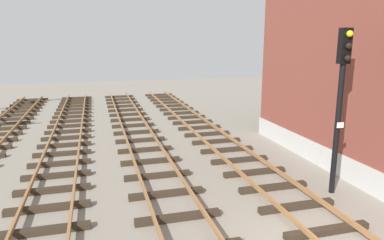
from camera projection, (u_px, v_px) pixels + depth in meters
signal_mast at (341, 93)px, 11.32m from camera, size 0.36×0.40×5.44m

